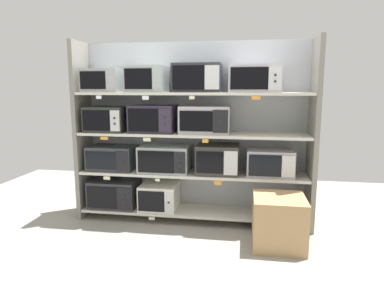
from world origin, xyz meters
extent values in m
cube|color=gray|center=(0.00, -1.00, -0.01)|extent=(6.57, 6.00, 0.02)
cube|color=#9EA3A8|center=(0.00, 0.23, 1.03)|extent=(2.77, 0.04, 2.06)
cube|color=gray|center=(-1.32, 0.00, 1.03)|extent=(0.05, 0.42, 2.06)
cube|color=gray|center=(1.32, 0.00, 1.03)|extent=(0.05, 0.42, 2.06)
cube|color=beige|center=(0.00, 0.00, 0.11)|extent=(2.57, 0.42, 0.03)
cube|color=#2A2B2E|center=(-0.95, 0.00, 0.28)|extent=(0.56, 0.40, 0.32)
cube|color=black|center=(-1.02, -0.20, 0.28)|extent=(0.36, 0.01, 0.25)
cube|color=black|center=(-0.76, -0.20, 0.28)|extent=(0.16, 0.01, 0.26)
cylinder|color=#262628|center=(-0.76, -0.21, 0.25)|extent=(0.02, 0.01, 0.02)
cylinder|color=#262628|center=(-0.76, -0.21, 0.32)|extent=(0.02, 0.01, 0.02)
cube|color=silver|center=(-0.39, 0.00, 0.27)|extent=(0.43, 0.39, 0.29)
cube|color=black|center=(-0.44, -0.20, 0.27)|extent=(0.31, 0.01, 0.24)
cube|color=silver|center=(-0.23, -0.20, 0.27)|extent=(0.10, 0.01, 0.23)
cylinder|color=#262628|center=(-0.23, -0.21, 0.27)|extent=(0.02, 0.01, 0.02)
cube|color=beige|center=(-0.43, -0.22, 0.07)|extent=(0.07, 0.00, 0.03)
cube|color=beige|center=(0.00, 0.00, 0.56)|extent=(2.57, 0.42, 0.03)
cube|color=#313539|center=(-0.96, 0.00, 0.72)|extent=(0.54, 0.36, 0.28)
cube|color=black|center=(-1.02, -0.18, 0.72)|extent=(0.36, 0.01, 0.20)
cube|color=black|center=(-0.77, -0.18, 0.72)|extent=(0.14, 0.01, 0.22)
cylinder|color=#262628|center=(-0.77, -0.19, 0.72)|extent=(0.02, 0.01, 0.02)
cube|color=#9BA5A5|center=(-0.32, 0.00, 0.73)|extent=(0.57, 0.40, 0.30)
cube|color=black|center=(-0.37, -0.20, 0.73)|extent=(0.41, 0.01, 0.25)
cube|color=black|center=(-0.10, -0.20, 0.73)|extent=(0.13, 0.01, 0.24)
cylinder|color=#262628|center=(-0.10, -0.21, 0.70)|extent=(0.02, 0.01, 0.02)
cylinder|color=#262628|center=(-0.10, -0.21, 0.76)|extent=(0.02, 0.01, 0.02)
cube|color=#35322D|center=(0.29, 0.00, 0.74)|extent=(0.47, 0.39, 0.33)
cube|color=black|center=(0.23, -0.20, 0.74)|extent=(0.30, 0.01, 0.24)
cube|color=silver|center=(0.45, -0.20, 0.74)|extent=(0.15, 0.01, 0.26)
cube|color=#A3A2AB|center=(0.87, 0.00, 0.72)|extent=(0.51, 0.34, 0.29)
cube|color=black|center=(0.81, -0.18, 0.72)|extent=(0.34, 0.01, 0.23)
cube|color=silver|center=(1.05, -0.17, 0.72)|extent=(0.14, 0.01, 0.23)
cube|color=beige|center=(-0.95, -0.22, 0.52)|extent=(0.08, 0.00, 0.04)
cube|color=beige|center=(-0.35, -0.22, 0.53)|extent=(0.05, 0.00, 0.03)
cube|color=orange|center=(0.32, -0.22, 0.52)|extent=(0.08, 0.00, 0.04)
cube|color=beige|center=(0.00, 0.00, 1.02)|extent=(2.57, 0.42, 0.03)
cube|color=#2D322C|center=(-1.00, 0.00, 1.18)|extent=(0.46, 0.40, 0.29)
cube|color=black|center=(-1.05, -0.20, 1.18)|extent=(0.32, 0.01, 0.23)
cube|color=silver|center=(-0.83, -0.20, 1.18)|extent=(0.11, 0.01, 0.23)
cylinder|color=#262628|center=(-0.83, -0.21, 1.14)|extent=(0.02, 0.01, 0.02)
cylinder|color=#262628|center=(-0.83, -0.21, 1.21)|extent=(0.02, 0.01, 0.02)
cube|color=#2F2739|center=(-0.45, 0.00, 1.19)|extent=(0.51, 0.36, 0.31)
cube|color=black|center=(-0.51, -0.19, 1.19)|extent=(0.34, 0.01, 0.25)
cube|color=#2F2739|center=(-0.27, -0.18, 1.19)|extent=(0.13, 0.01, 0.25)
cylinder|color=#262628|center=(-0.27, -0.19, 1.15)|extent=(0.02, 0.01, 0.02)
cylinder|color=#262628|center=(-0.27, -0.19, 1.22)|extent=(0.02, 0.01, 0.02)
cube|color=#B7B2BC|center=(0.15, 0.00, 1.18)|extent=(0.55, 0.36, 0.30)
cube|color=black|center=(0.07, -0.18, 1.18)|extent=(0.36, 0.01, 0.22)
cube|color=black|center=(0.33, -0.18, 1.18)|extent=(0.16, 0.01, 0.24)
cylinder|color=#262628|center=(0.33, -0.19, 1.18)|extent=(0.02, 0.01, 0.02)
cube|color=orange|center=(-0.96, -0.22, 0.98)|extent=(0.09, 0.00, 0.03)
cube|color=beige|center=(-0.46, -0.22, 0.98)|extent=(0.08, 0.00, 0.04)
cube|color=orange|center=(0.18, -0.22, 0.98)|extent=(0.07, 0.00, 0.04)
cube|color=beige|center=(0.00, 0.00, 1.47)|extent=(2.57, 0.42, 0.03)
cube|color=#9DA0A3|center=(-1.01, 0.00, 1.62)|extent=(0.42, 0.41, 0.26)
cube|color=black|center=(-1.06, -0.21, 1.62)|extent=(0.30, 0.01, 0.19)
cube|color=#9DA0A3|center=(-0.86, -0.21, 1.62)|extent=(0.10, 0.01, 0.21)
cube|color=#9CA8A4|center=(-0.50, 0.00, 1.63)|extent=(0.43, 0.40, 0.29)
cube|color=black|center=(-0.55, -0.21, 1.63)|extent=(0.30, 0.01, 0.22)
cube|color=#9CA8A4|center=(-0.35, -0.21, 1.63)|extent=(0.10, 0.01, 0.23)
cube|color=#292E34|center=(0.06, 0.00, 1.64)|extent=(0.53, 0.34, 0.31)
cube|color=black|center=(-0.01, -0.17, 1.64)|extent=(0.34, 0.01, 0.25)
cube|color=silver|center=(0.24, -0.17, 1.64)|extent=(0.15, 0.01, 0.25)
cube|color=#B7B2BB|center=(0.68, 0.00, 1.63)|extent=(0.54, 0.41, 0.29)
cube|color=black|center=(0.62, -0.21, 1.63)|extent=(0.38, 0.01, 0.22)
cube|color=silver|center=(0.88, -0.21, 1.63)|extent=(0.13, 0.01, 0.23)
cylinder|color=#262628|center=(0.88, -0.22, 1.60)|extent=(0.02, 0.01, 0.02)
cylinder|color=#262628|center=(0.88, -0.22, 1.66)|extent=(0.02, 0.01, 0.02)
cube|color=white|center=(-1.00, -0.22, 1.43)|extent=(0.06, 0.00, 0.04)
cube|color=white|center=(-0.47, -0.22, 1.43)|extent=(0.07, 0.00, 0.04)
cube|color=beige|center=(0.03, -0.22, 1.43)|extent=(0.06, 0.00, 0.04)
cube|color=orange|center=(0.69, -0.22, 1.43)|extent=(0.09, 0.00, 0.04)
cube|color=tan|center=(0.94, -0.52, 0.25)|extent=(0.50, 0.50, 0.49)
camera|label=1|loc=(0.58, -3.72, 1.53)|focal=31.48mm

